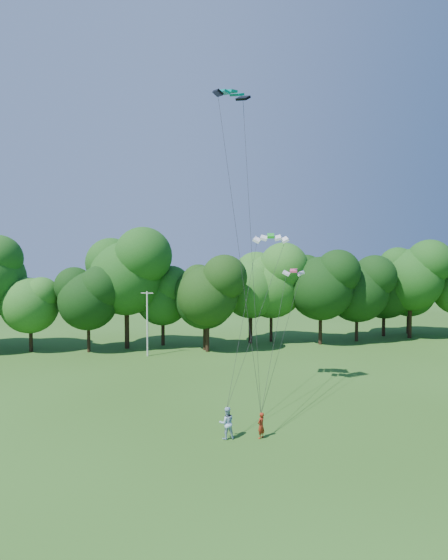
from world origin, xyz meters
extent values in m
plane|color=#284D15|center=(0.00, 0.00, 0.00)|extent=(160.00, 160.00, 0.00)
cylinder|color=beige|center=(-4.66, 31.32, 3.57)|extent=(0.18, 0.18, 7.14)
cube|color=beige|center=(-4.66, 31.32, 6.96)|extent=(1.33, 0.67, 0.08)
imported|color=maroon|center=(1.78, 7.76, 0.77)|extent=(0.67, 0.65, 1.54)
imported|color=#9FBFDD|center=(-0.23, 8.05, 0.95)|extent=(0.95, 0.75, 1.90)
cube|color=#04867D|center=(0.81, 12.19, 21.83)|extent=(2.63, 1.80, 0.46)
cube|color=green|center=(5.14, 17.27, 12.53)|extent=(3.04, 2.01, 0.50)
cube|color=#E64072|center=(6.87, 16.62, 9.72)|extent=(1.94, 1.43, 0.30)
cylinder|color=black|center=(2.16, 32.48, 1.90)|extent=(0.40, 0.40, 3.81)
ellipsoid|color=#16340E|center=(2.16, 32.48, 6.93)|extent=(7.62, 7.62, 8.31)
cylinder|color=black|center=(32.27, 39.48, 2.00)|extent=(0.44, 0.44, 4.01)
ellipsoid|color=#1D5319|center=(32.27, 39.48, 7.28)|extent=(8.01, 8.01, 8.74)
camera|label=1|loc=(-4.99, -16.85, 10.60)|focal=28.00mm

